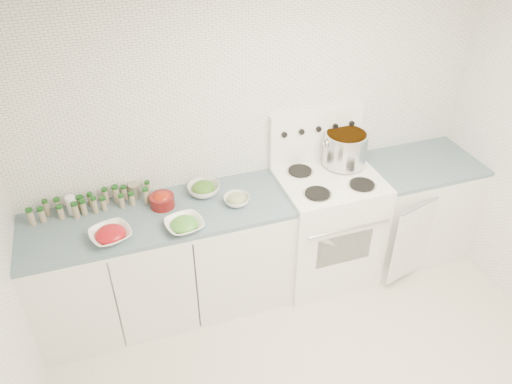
% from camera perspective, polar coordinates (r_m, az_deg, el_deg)
% --- Properties ---
extents(room_walls, '(3.54, 3.04, 2.52)m').
position_cam_1_polar(room_walls, '(2.40, 11.60, -2.64)').
color(room_walls, white).
rests_on(room_walls, ground).
extents(counter_left, '(1.85, 0.62, 0.90)m').
position_cam_1_polar(counter_left, '(3.79, -10.47, -7.96)').
color(counter_left, white).
rests_on(counter_left, ground).
extents(stove, '(0.76, 0.70, 1.36)m').
position_cam_1_polar(stove, '(4.05, 7.90, -3.52)').
color(stove, white).
rests_on(stove, ground).
extents(counter_right, '(0.89, 0.74, 0.90)m').
position_cam_1_polar(counter_right, '(4.45, 17.44, -1.74)').
color(counter_right, white).
rests_on(counter_right, ground).
extents(stock_pot, '(0.36, 0.33, 0.26)m').
position_cam_1_polar(stock_pot, '(3.90, 10.15, 5.06)').
color(stock_pot, silver).
rests_on(stock_pot, stove).
extents(bowl_tomato, '(0.32, 0.32, 0.09)m').
position_cam_1_polar(bowl_tomato, '(3.35, -16.30, -4.67)').
color(bowl_tomato, white).
rests_on(bowl_tomato, counter_left).
extents(bowl_snowpea, '(0.29, 0.29, 0.08)m').
position_cam_1_polar(bowl_snowpea, '(3.33, -8.19, -3.70)').
color(bowl_snowpea, white).
rests_on(bowl_snowpea, counter_left).
extents(bowl_broccoli, '(0.30, 0.30, 0.09)m').
position_cam_1_polar(bowl_broccoli, '(3.63, -6.00, 0.38)').
color(bowl_broccoli, white).
rests_on(bowl_broccoli, counter_left).
extents(bowl_zucchini, '(0.24, 0.24, 0.07)m').
position_cam_1_polar(bowl_zucchini, '(3.52, -2.23, -0.87)').
color(bowl_zucchini, white).
rests_on(bowl_zucchini, counter_left).
extents(bowl_pepper, '(0.17, 0.17, 0.11)m').
position_cam_1_polar(bowl_pepper, '(3.55, -10.68, -0.90)').
color(bowl_pepper, '#611110').
rests_on(bowl_pepper, counter_left).
extents(salt_canister, '(0.08, 0.08, 0.13)m').
position_cam_1_polar(salt_canister, '(3.64, -20.33, -1.40)').
color(salt_canister, white).
rests_on(salt_canister, counter_left).
extents(tin_can, '(0.10, 0.10, 0.11)m').
position_cam_1_polar(tin_can, '(3.68, -13.69, 0.15)').
color(tin_can, gray).
rests_on(tin_can, counter_left).
extents(spice_cluster, '(0.83, 0.16, 0.13)m').
position_cam_1_polar(spice_cluster, '(3.63, -18.34, -1.19)').
color(spice_cluster, gray).
rests_on(spice_cluster, counter_left).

